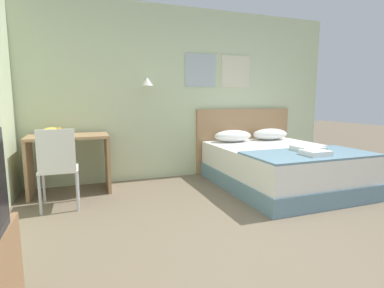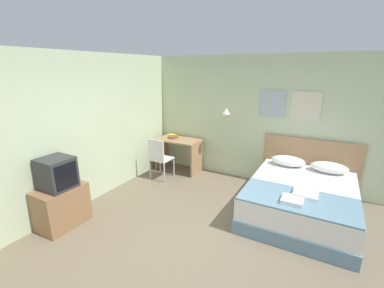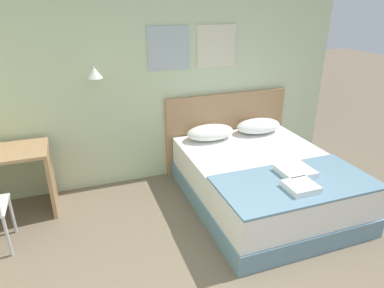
{
  "view_description": "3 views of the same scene",
  "coord_description": "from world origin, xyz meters",
  "px_view_note": "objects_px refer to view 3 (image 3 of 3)",
  "views": [
    {
      "loc": [
        -1.47,
        -1.96,
        1.24
      ],
      "look_at": [
        -0.25,
        1.34,
        0.72
      ],
      "focal_mm": 28.0,
      "sensor_mm": 36.0,
      "label": 1
    },
    {
      "loc": [
        1.42,
        -2.67,
        2.38
      ],
      "look_at": [
        -0.73,
        1.24,
        1.06
      ],
      "focal_mm": 24.0,
      "sensor_mm": 36.0,
      "label": 2
    },
    {
      "loc": [
        -0.82,
        -1.49,
        2.26
      ],
      "look_at": [
        0.25,
        1.47,
        0.91
      ],
      "focal_mm": 32.0,
      "sensor_mm": 36.0,
      "label": 3
    }
  ],
  "objects_px": {
    "pillow_right": "(258,126)",
    "folded_towel_mid_bed": "(301,187)",
    "folded_towel_near_foot": "(295,171)",
    "desk": "(1,174)",
    "headboard": "(226,131)",
    "pillow_left": "(210,132)",
    "throw_blanket": "(296,183)",
    "bed": "(263,181)"
  },
  "relations": [
    {
      "from": "bed",
      "to": "pillow_right",
      "type": "relative_size",
      "value": 3.21
    },
    {
      "from": "bed",
      "to": "desk",
      "type": "relative_size",
      "value": 2.0
    },
    {
      "from": "headboard",
      "to": "pillow_right",
      "type": "bearing_deg",
      "value": -36.45
    },
    {
      "from": "bed",
      "to": "throw_blanket",
      "type": "distance_m",
      "value": 0.66
    },
    {
      "from": "folded_towel_near_foot",
      "to": "pillow_right",
      "type": "bearing_deg",
      "value": 77.59
    },
    {
      "from": "bed",
      "to": "pillow_left",
      "type": "xyz_separation_m",
      "value": [
        -0.35,
        0.78,
        0.38
      ]
    },
    {
      "from": "headboard",
      "to": "folded_towel_near_foot",
      "type": "height_order",
      "value": "headboard"
    },
    {
      "from": "pillow_left",
      "to": "folded_towel_mid_bed",
      "type": "height_order",
      "value": "pillow_left"
    },
    {
      "from": "throw_blanket",
      "to": "bed",
      "type": "bearing_deg",
      "value": 90.0
    },
    {
      "from": "pillow_left",
      "to": "folded_towel_mid_bed",
      "type": "relative_size",
      "value": 2.2
    },
    {
      "from": "pillow_right",
      "to": "folded_towel_mid_bed",
      "type": "relative_size",
      "value": 2.2
    },
    {
      "from": "throw_blanket",
      "to": "folded_towel_near_foot",
      "type": "height_order",
      "value": "folded_towel_near_foot"
    },
    {
      "from": "bed",
      "to": "desk",
      "type": "distance_m",
      "value": 2.91
    },
    {
      "from": "bed",
      "to": "folded_towel_near_foot",
      "type": "height_order",
      "value": "folded_towel_near_foot"
    },
    {
      "from": "bed",
      "to": "headboard",
      "type": "xyz_separation_m",
      "value": [
        -0.0,
        1.04,
        0.26
      ]
    },
    {
      "from": "pillow_left",
      "to": "folded_towel_mid_bed",
      "type": "distance_m",
      "value": 1.53
    },
    {
      "from": "pillow_left",
      "to": "desk",
      "type": "bearing_deg",
      "value": -178.87
    },
    {
      "from": "throw_blanket",
      "to": "folded_towel_mid_bed",
      "type": "relative_size",
      "value": 5.55
    },
    {
      "from": "desk",
      "to": "pillow_left",
      "type": "bearing_deg",
      "value": 1.13
    },
    {
      "from": "headboard",
      "to": "desk",
      "type": "relative_size",
      "value": 1.74
    },
    {
      "from": "folded_towel_near_foot",
      "to": "desk",
      "type": "relative_size",
      "value": 0.33
    },
    {
      "from": "desk",
      "to": "bed",
      "type": "bearing_deg",
      "value": -14.53
    },
    {
      "from": "pillow_right",
      "to": "folded_towel_near_foot",
      "type": "bearing_deg",
      "value": -102.41
    },
    {
      "from": "throw_blanket",
      "to": "folded_towel_near_foot",
      "type": "xyz_separation_m",
      "value": [
        0.09,
        0.14,
        0.04
      ]
    },
    {
      "from": "pillow_left",
      "to": "pillow_right",
      "type": "relative_size",
      "value": 1.0
    },
    {
      "from": "throw_blanket",
      "to": "folded_towel_near_foot",
      "type": "bearing_deg",
      "value": 58.7
    },
    {
      "from": "headboard",
      "to": "pillow_right",
      "type": "height_order",
      "value": "headboard"
    },
    {
      "from": "pillow_right",
      "to": "throw_blanket",
      "type": "relative_size",
      "value": 0.4
    },
    {
      "from": "pillow_left",
      "to": "pillow_right",
      "type": "xyz_separation_m",
      "value": [
        0.71,
        0.0,
        0.0
      ]
    },
    {
      "from": "bed",
      "to": "headboard",
      "type": "bearing_deg",
      "value": 90.0
    },
    {
      "from": "desk",
      "to": "throw_blanket",
      "type": "bearing_deg",
      "value": -25.05
    },
    {
      "from": "bed",
      "to": "desk",
      "type": "xyz_separation_m",
      "value": [
        -2.81,
        0.73,
        0.25
      ]
    },
    {
      "from": "desk",
      "to": "headboard",
      "type": "bearing_deg",
      "value": 6.3
    },
    {
      "from": "throw_blanket",
      "to": "folded_towel_mid_bed",
      "type": "xyz_separation_m",
      "value": [
        -0.05,
        -0.14,
        0.04
      ]
    },
    {
      "from": "pillow_right",
      "to": "folded_towel_mid_bed",
      "type": "height_order",
      "value": "pillow_right"
    },
    {
      "from": "pillow_left",
      "to": "throw_blanket",
      "type": "height_order",
      "value": "pillow_left"
    },
    {
      "from": "folded_towel_near_foot",
      "to": "desk",
      "type": "height_order",
      "value": "desk"
    },
    {
      "from": "headboard",
      "to": "throw_blanket",
      "type": "relative_size",
      "value": 1.11
    },
    {
      "from": "pillow_right",
      "to": "folded_towel_mid_bed",
      "type": "xyz_separation_m",
      "value": [
        -0.41,
        -1.5,
        -0.04
      ]
    },
    {
      "from": "pillow_right",
      "to": "headboard",
      "type": "bearing_deg",
      "value": 143.55
    },
    {
      "from": "headboard",
      "to": "pillow_left",
      "type": "bearing_deg",
      "value": -143.55
    },
    {
      "from": "pillow_left",
      "to": "throw_blanket",
      "type": "distance_m",
      "value": 1.41
    }
  ]
}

